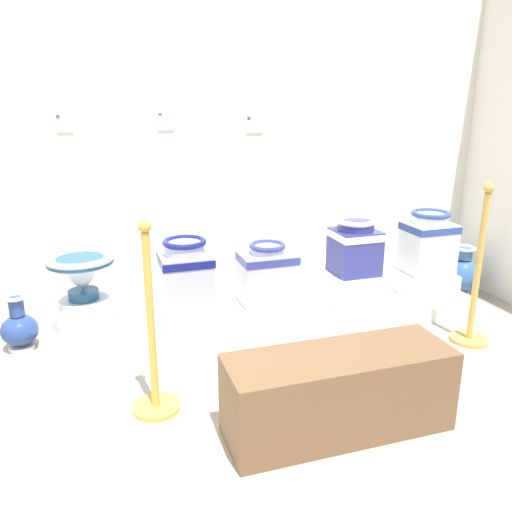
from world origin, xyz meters
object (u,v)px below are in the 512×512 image
object	(u,v)px
stanchion_post_near_left	(153,355)
stanchion_post_near_right	(475,294)
plinth_block_squat_floral	(187,313)
antique_toilet_central_ornate	(355,245)
plinth_block_slender_white	(424,282)
museum_bench	(339,392)
plinth_block_broad_patterned	(86,319)
antique_toilet_broad_patterned	(81,274)
decorative_vase_spare	(462,273)
plinth_block_rightmost	(267,304)
info_placard_first	(64,122)
info_placard_third	(254,123)
antique_toilet_rightmost	(267,272)
antique_toilet_squat_floral	(186,271)
antique_toilet_slender_white	(428,241)
info_placard_second	(166,120)
decorative_vase_companion	(19,328)
plinth_block_central_ornate	(352,287)

from	to	relation	value
stanchion_post_near_left	stanchion_post_near_right	bearing A→B (deg)	4.30
plinth_block_squat_floral	antique_toilet_central_ornate	xyz separation A→B (m)	(1.23, 0.04, 0.35)
plinth_block_slender_white	museum_bench	xyz separation A→B (m)	(-1.33, -1.22, 0.02)
stanchion_post_near_right	plinth_block_squat_floral	bearing A→B (deg)	160.20
plinth_block_broad_patterned	antique_toilet_broad_patterned	distance (m)	0.31
plinth_block_broad_patterned	decorative_vase_spare	bearing A→B (deg)	0.87
plinth_block_rightmost	decorative_vase_spare	xyz separation A→B (m)	(1.66, 0.00, 0.06)
info_placard_first	info_placard_third	size ratio (longest dim) A/B	0.86
plinth_block_squat_floral	plinth_block_broad_patterned	bearing A→B (deg)	174.17
antique_toilet_rightmost	info_placard_third	bearing A→B (deg)	86.21
antique_toilet_broad_patterned	stanchion_post_near_left	xyz separation A→B (m)	(0.32, -0.84, -0.18)
antique_toilet_squat_floral	stanchion_post_near_left	bearing A→B (deg)	-111.85
antique_toilet_slender_white	stanchion_post_near_left	world-z (taller)	stanchion_post_near_left
antique_toilet_broad_patterned	stanchion_post_near_right	distance (m)	2.48
info_placard_first	plinth_block_broad_patterned	bearing A→B (deg)	-86.52
plinth_block_broad_patterned	museum_bench	xyz separation A→B (m)	(1.13, -1.28, 0.02)
antique_toilet_slender_white	info_placard_first	distance (m)	2.67
plinth_block_rightmost	info_placard_second	size ratio (longest dim) A/B	3.13
antique_toilet_central_ornate	plinth_block_slender_white	distance (m)	0.68
plinth_block_squat_floral	museum_bench	distance (m)	1.31
antique_toilet_slender_white	antique_toilet_squat_floral	bearing A→B (deg)	-179.90
plinth_block_broad_patterned	antique_toilet_rightmost	distance (m)	1.24
info_placard_third	stanchion_post_near_left	bearing A→B (deg)	-126.49
decorative_vase_companion	museum_bench	world-z (taller)	museum_bench
plinth_block_slender_white	stanchion_post_near_right	bearing A→B (deg)	-97.46
plinth_block_broad_patterned	plinth_block_slender_white	size ratio (longest dim) A/B	0.86
plinth_block_rightmost	info_placard_third	bearing A→B (deg)	86.21
antique_toilet_rightmost	stanchion_post_near_right	xyz separation A→B (m)	(1.15, -0.73, -0.02)
info_placard_first	info_placard_second	world-z (taller)	info_placard_second
antique_toilet_rightmost	info_placard_first	size ratio (longest dim) A/B	3.67
antique_toilet_broad_patterned	antique_toilet_central_ornate	xyz separation A→B (m)	(1.86, -0.03, 0.03)
info_placard_second	stanchion_post_near_right	distance (m)	2.32
plinth_block_rightmost	museum_bench	size ratio (longest dim) A/B	0.37
antique_toilet_broad_patterned	plinth_block_slender_white	world-z (taller)	antique_toilet_broad_patterned
plinth_block_slender_white	antique_toilet_slender_white	xyz separation A→B (m)	(-0.00, 0.00, 0.33)
plinth_block_central_ornate	antique_toilet_broad_patterned	bearing A→B (deg)	179.14
antique_toilet_broad_patterned	decorative_vase_companion	bearing A→B (deg)	167.69
plinth_block_rightmost	stanchion_post_near_left	size ratio (longest dim) A/B	0.40
info_placard_first	museum_bench	world-z (taller)	info_placard_first
plinth_block_squat_floral	info_placard_second	size ratio (longest dim) A/B	2.73
antique_toilet_squat_floral	info_placard_third	distance (m)	1.18
plinth_block_slender_white	info_placard_third	xyz separation A→B (m)	(-1.20, 0.47, 1.17)
plinth_block_broad_patterned	decorative_vase_spare	distance (m)	2.88
plinth_block_central_ornate	antique_toilet_central_ornate	world-z (taller)	antique_toilet_central_ornate
decorative_vase_companion	antique_toilet_rightmost	bearing A→B (deg)	-1.59
stanchion_post_near_left	plinth_block_slender_white	bearing A→B (deg)	20.16
antique_toilet_central_ornate	info_placard_first	world-z (taller)	info_placard_first
plinth_block_squat_floral	info_placard_first	xyz separation A→B (m)	(-0.66, 0.48, 1.21)
antique_toilet_squat_floral	info_placard_third	world-z (taller)	info_placard_third
museum_bench	antique_toilet_central_ornate	bearing A→B (deg)	59.47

